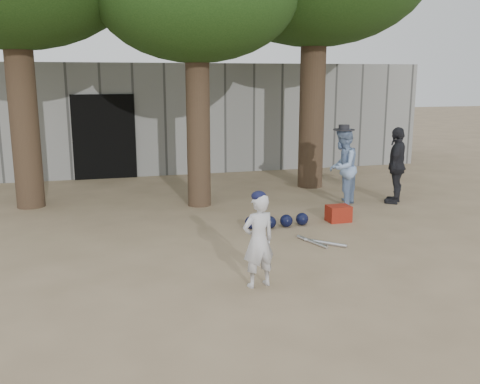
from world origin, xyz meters
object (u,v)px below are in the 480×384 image
object	(u,v)px
boy_player	(258,241)
spectator_dark	(397,165)
red_bag	(338,214)
spectator_blue	(342,167)

from	to	relation	value
boy_player	spectator_dark	size ratio (longest dim) A/B	0.75
spectator_dark	red_bag	bearing A→B (deg)	-18.21
boy_player	spectator_dark	bearing A→B (deg)	-151.23
spectator_blue	spectator_dark	xyz separation A→B (m)	(1.21, -0.09, 0.00)
spectator_blue	red_bag	distance (m)	1.46
spectator_blue	spectator_dark	size ratio (longest dim) A/B	1.00
spectator_blue	red_bag	world-z (taller)	spectator_blue
spectator_dark	red_bag	size ratio (longest dim) A/B	3.86
spectator_blue	red_bag	xyz separation A→B (m)	(-0.61, -1.15, -0.66)
spectator_dark	spectator_blue	bearing A→B (deg)	-52.55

